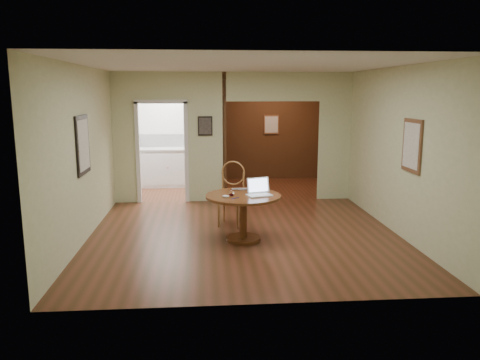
{
  "coord_description": "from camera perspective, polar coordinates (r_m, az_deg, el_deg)",
  "views": [
    {
      "loc": [
        -0.65,
        -7.26,
        2.29
      ],
      "look_at": [
        -0.09,
        -0.2,
        0.96
      ],
      "focal_mm": 35.0,
      "sensor_mm": 36.0,
      "label": 1
    }
  ],
  "objects": [
    {
      "name": "floor",
      "position": [
        7.64,
        0.55,
        -6.78
      ],
      "size": [
        5.0,
        5.0,
        0.0
      ],
      "primitive_type": "plane",
      "color": "#452713",
      "rests_on": "ground"
    },
    {
      "name": "chair",
      "position": [
        8.13,
        -1.03,
        -1.2
      ],
      "size": [
        0.6,
        0.6,
        1.11
      ],
      "rotation": [
        0.0,
        0.0,
        -0.33
      ],
      "color": "olive",
      "rests_on": "ground"
    },
    {
      "name": "wine_glass",
      "position": [
        7.14,
        -1.04,
        -1.56
      ],
      "size": [
        0.09,
        0.09,
        0.1
      ],
      "primitive_type": null,
      "color": "white",
      "rests_on": "dining_table"
    },
    {
      "name": "room_shell",
      "position": [
        10.41,
        -3.54,
        5.12
      ],
      "size": [
        5.2,
        7.5,
        5.0
      ],
      "color": "silver",
      "rests_on": "ground"
    },
    {
      "name": "kitchen_cabinet",
      "position": [
        11.62,
        -7.94,
        1.57
      ],
      "size": [
        2.06,
        0.6,
        0.94
      ],
      "color": "white",
      "rests_on": "ground"
    },
    {
      "name": "pen",
      "position": [
        6.98,
        -0.61,
        -2.23
      ],
      "size": [
        0.13,
        0.11,
        0.01
      ],
      "primitive_type": "cylinder",
      "rotation": [
        0.0,
        1.57,
        0.68
      ],
      "color": "#0B1053",
      "rests_on": "dining_table"
    },
    {
      "name": "grocery_bag",
      "position": [
        11.53,
        -6.05,
        4.64
      ],
      "size": [
        0.34,
        0.3,
        0.3
      ],
      "primitive_type": "ellipsoid",
      "rotation": [
        0.0,
        0.0,
        0.16
      ],
      "color": "#C0AF8C",
      "rests_on": "kitchen_cabinet"
    },
    {
      "name": "dining_table",
      "position": [
        7.26,
        0.4,
        -3.28
      ],
      "size": [
        1.17,
        1.17,
        0.73
      ],
      "rotation": [
        0.0,
        0.0,
        -0.05
      ],
      "color": "brown",
      "rests_on": "ground"
    },
    {
      "name": "closed_laptop",
      "position": [
        7.55,
        0.14,
        -1.18
      ],
      "size": [
        0.3,
        0.2,
        0.02
      ],
      "primitive_type": "imported",
      "rotation": [
        0.0,
        0.0,
        -0.05
      ],
      "color": "#ACACB0",
      "rests_on": "dining_table"
    },
    {
      "name": "mouse",
      "position": [
        7.02,
        -1.74,
        -2.0
      ],
      "size": [
        0.12,
        0.08,
        0.04
      ],
      "primitive_type": "ellipsoid",
      "rotation": [
        0.0,
        0.0,
        -0.23
      ],
      "color": "white",
      "rests_on": "dining_table"
    },
    {
      "name": "open_laptop",
      "position": [
        7.22,
        2.3,
        -1.29
      ],
      "size": [
        0.42,
        0.41,
        0.26
      ],
      "rotation": [
        0.0,
        0.0,
        0.3
      ],
      "color": "white",
      "rests_on": "dining_table"
    }
  ]
}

